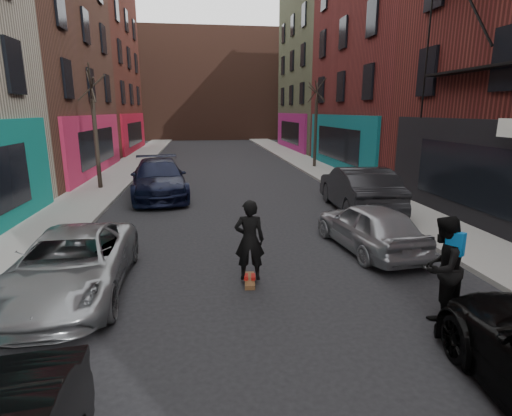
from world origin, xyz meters
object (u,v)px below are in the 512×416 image
object	(u,v)px
tree_left_far	(94,119)
skateboard	(250,281)
parked_right_far	(369,226)
parked_left_end	(159,179)
pedestrian	(442,267)
parked_left_far	(72,264)
parked_right_end	(358,189)
tree_right_far	(316,114)
skateboarder	(250,240)

from	to	relation	value
tree_left_far	skateboard	distance (m)	13.48
parked_right_far	parked_left_end	bearing A→B (deg)	-57.82
pedestrian	parked_left_far	bearing A→B (deg)	-47.98
parked_right_end	parked_left_end	bearing A→B (deg)	-21.25
tree_right_far	parked_left_far	distance (m)	20.63
parked_right_far	skateboard	distance (m)	3.95
tree_right_far	skateboarder	size ratio (longest dim) A/B	3.76
tree_right_far	parked_right_far	distance (m)	16.48
parked_right_far	skateboarder	distance (m)	3.91
tree_right_far	parked_right_far	world-z (taller)	tree_right_far
parked_right_end	skateboard	size ratio (longest dim) A/B	6.53
tree_right_far	pedestrian	world-z (taller)	tree_right_far
tree_left_far	parked_right_far	world-z (taller)	tree_left_far
skateboard	pedestrian	bearing A→B (deg)	-24.94
parked_left_far	parked_left_end	distance (m)	9.70
parked_left_end	parked_right_end	size ratio (longest dim) A/B	1.09
parked_left_far	skateboard	world-z (taller)	parked_left_far
parked_left_far	skateboarder	xyz separation A→B (m)	(3.74, 0.02, 0.35)
parked_right_far	skateboard	size ratio (longest dim) A/B	4.99
parked_left_far	skateboarder	distance (m)	3.75
parked_right_end	tree_right_far	bearing A→B (deg)	-94.01
skateboard	tree_left_far	bearing A→B (deg)	122.63
tree_left_far	parked_left_far	bearing A→B (deg)	-79.50
pedestrian	tree_left_far	bearing A→B (deg)	-88.49
tree_right_far	skateboarder	xyz separation A→B (m)	(-6.50, -17.66, -2.53)
tree_left_far	parked_right_end	distance (m)	12.45
tree_left_far	pedestrian	xyz separation A→B (m)	(9.20, -13.62, -2.40)
parked_left_end	parked_right_far	distance (m)	10.20
parked_left_far	skateboard	distance (m)	3.78
tree_right_far	skateboard	world-z (taller)	tree_right_far
tree_right_far	skateboard	size ratio (longest dim) A/B	8.50
parked_left_far	skateboard	xyz separation A→B (m)	(3.74, 0.02, -0.61)
pedestrian	skateboarder	bearing A→B (deg)	-63.26
skateboard	skateboarder	world-z (taller)	skateboarder
parked_left_far	tree_left_far	bearing A→B (deg)	99.16
parked_left_end	tree_right_far	bearing A→B (deg)	33.01
parked_right_end	pedestrian	xyz separation A→B (m)	(-1.60, -7.97, 0.12)
parked_right_end	pedestrian	world-z (taller)	pedestrian
tree_right_far	skateboarder	bearing A→B (deg)	-110.21
parked_left_far	parked_right_far	world-z (taller)	parked_right_far
parked_right_far	pedestrian	world-z (taller)	pedestrian
parked_left_end	parked_right_far	xyz separation A→B (m)	(6.40, -7.94, -0.15)
tree_right_far	pedestrian	distance (m)	20.05
tree_right_far	parked_left_end	distance (m)	12.64
skateboarder	pedestrian	world-z (taller)	pedestrian
parked_left_end	pedestrian	distance (m)	13.17
parked_left_end	skateboarder	size ratio (longest dim) A/B	3.15
tree_left_far	tree_right_far	xyz separation A→B (m)	(12.40, 6.00, 0.15)
parked_left_far	pedestrian	world-z (taller)	pedestrian
skateboard	skateboarder	bearing A→B (deg)	0.00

